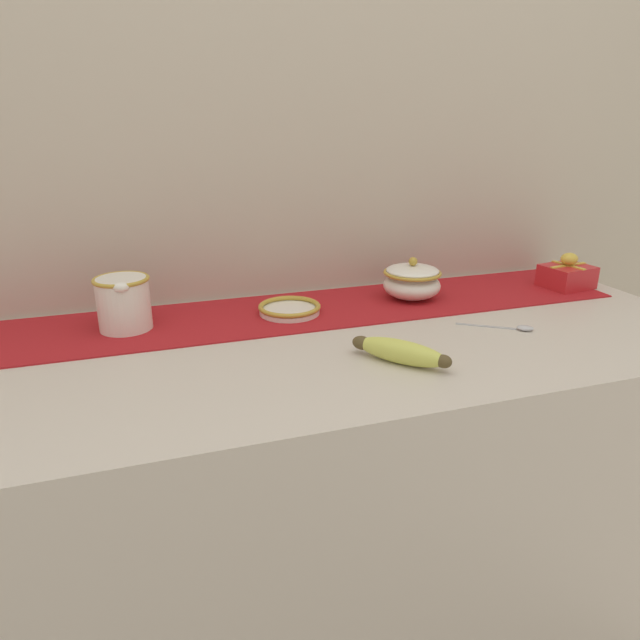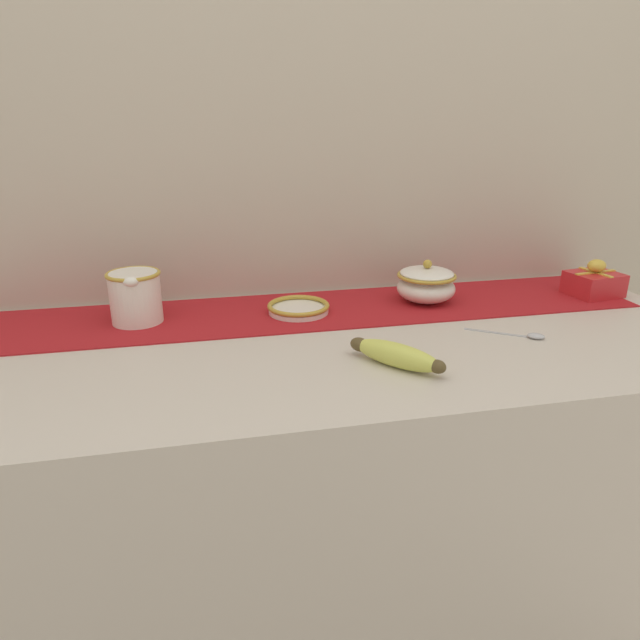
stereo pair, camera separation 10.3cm
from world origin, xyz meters
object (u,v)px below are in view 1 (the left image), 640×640
Objects in this scene: gift_box at (567,275)px; cream_pitcher at (124,301)px; small_dish at (290,309)px; spoon at (518,328)px; banana at (400,352)px; sugar_bowl at (412,281)px.

cream_pitcher is at bearing 178.01° from gift_box.
small_dish is 1.01× the size of spoon.
spoon is 0.36m from gift_box.
banana is 0.30m from spoon.
spoon is (0.11, -0.24, -0.04)m from sugar_bowl.
sugar_bowl is at bearing 2.50° from small_dish.
banana is 1.19× the size of spoon.
banana is 1.28× the size of gift_box.
sugar_bowl is at bearing 60.01° from banana.
gift_box is (0.40, -0.03, -0.01)m from sugar_bowl.
cream_pitcher reaches higher than spoon.
spoon is at bearing -144.27° from gift_box.
sugar_bowl reaches higher than banana.
sugar_bowl is 1.07× the size of gift_box.
gift_box reaches higher than small_dish.
cream_pitcher is 0.96× the size of sugar_bowl.
gift_box is at bearing 69.91° from spoon.
sugar_bowl is 1.00× the size of spoon.
sugar_bowl reaches higher than small_dish.
cream_pitcher is 1.02× the size of gift_box.
small_dish is at bearing 178.22° from gift_box.
banana is at bearing -35.53° from cream_pitcher.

